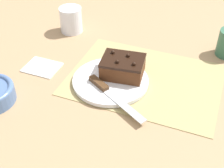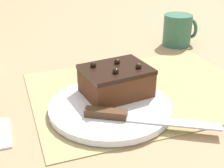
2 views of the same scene
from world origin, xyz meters
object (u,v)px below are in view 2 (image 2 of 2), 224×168
Objects in this scene: chocolate_cake at (116,80)px; coffee_mug at (178,30)px; serving_knife at (128,116)px; cake_plate at (110,107)px.

chocolate_cake is 1.50× the size of coffee_mug.
serving_knife is (-0.01, -0.10, -0.02)m from chocolate_cake.
chocolate_cake is at bearing -138.41° from coffee_mug.
coffee_mug reaches higher than chocolate_cake.
chocolate_cake is at bearing -157.73° from serving_knife.
serving_knife is at bearing -78.30° from cake_plate.
coffee_mug reaches higher than cake_plate.
coffee_mug is at bearing 41.59° from chocolate_cake.
serving_knife is at bearing -130.66° from coffee_mug.
cake_plate is 0.06m from chocolate_cake.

